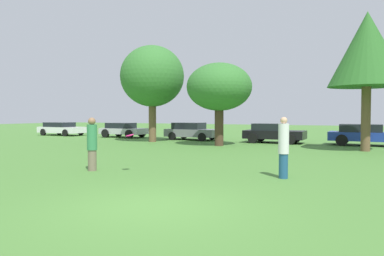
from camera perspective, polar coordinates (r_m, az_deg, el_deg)
ground_plane at (r=7.98m, az=-5.95°, el=-12.08°), size 120.00×120.00×0.00m
person_thrower at (r=13.09m, az=-15.35°, el=-2.37°), size 0.35×0.35×1.85m
person_catcher at (r=11.46m, az=14.12°, el=-2.93°), size 0.32×0.32×1.88m
frisbee at (r=12.34m, az=-9.72°, el=-1.13°), size 0.29×0.28×0.11m
tree_0 at (r=26.07m, az=-6.23°, el=7.99°), size 4.48×4.48×6.78m
tree_1 at (r=22.70m, az=4.27°, el=6.34°), size 4.04×4.04×5.12m
tree_2 at (r=21.59m, az=25.68°, el=10.94°), size 3.93×3.93×7.34m
parked_car_white at (r=35.71m, az=-19.74°, el=-0.07°), size 4.48×2.17×1.20m
parked_car_silver at (r=31.27m, az=-10.75°, el=-0.24°), size 3.97×2.09×1.22m
parked_car_grey at (r=27.80m, az=-0.09°, el=-0.47°), size 4.05×2.13×1.31m
parked_car_black at (r=25.46m, az=12.60°, el=-0.71°), size 4.06×2.17×1.32m
parked_car_blue at (r=25.12m, az=25.41°, el=-0.88°), size 4.45×2.12×1.34m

